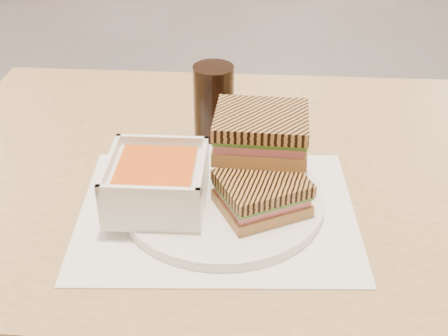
# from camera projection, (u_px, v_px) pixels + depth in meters

# --- Properties ---
(main_table) EXTENTS (1.21, 0.72, 0.75)m
(main_table) POSITION_uv_depth(u_px,v_px,m) (302.00, 227.00, 0.97)
(main_table) COLOR tan
(main_table) RESTS_ON ground
(tray_liner) EXTENTS (0.40, 0.32, 0.00)m
(tray_liner) POSITION_uv_depth(u_px,v_px,m) (217.00, 212.00, 0.82)
(tray_liner) COLOR white
(tray_liner) RESTS_ON main_table
(plate) EXTENTS (0.29, 0.29, 0.02)m
(plate) POSITION_uv_depth(u_px,v_px,m) (223.00, 199.00, 0.83)
(plate) COLOR white
(plate) RESTS_ON tray_liner
(soup_bowl) EXTENTS (0.13, 0.13, 0.07)m
(soup_bowl) POSITION_uv_depth(u_px,v_px,m) (157.00, 184.00, 0.79)
(soup_bowl) COLOR white
(soup_bowl) RESTS_ON plate
(panini_lower) EXTENTS (0.14, 0.13, 0.05)m
(panini_lower) POSITION_uv_depth(u_px,v_px,m) (262.00, 193.00, 0.79)
(panini_lower) COLOR #B4804E
(panini_lower) RESTS_ON plate
(panini_upper) EXTENTS (0.13, 0.11, 0.06)m
(panini_upper) POSITION_uv_depth(u_px,v_px,m) (261.00, 132.00, 0.82)
(panini_upper) COLOR #B4804E
(panini_upper) RESTS_ON panini_lower
(cola_glass) EXTENTS (0.06, 0.06, 0.14)m
(cola_glass) POSITION_uv_depth(u_px,v_px,m) (214.00, 107.00, 0.94)
(cola_glass) COLOR black
(cola_glass) RESTS_ON main_table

